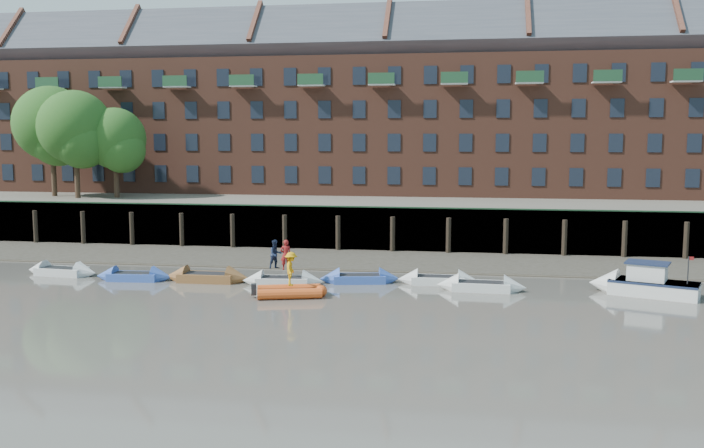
% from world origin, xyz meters
% --- Properties ---
extents(ground, '(220.00, 220.00, 0.00)m').
position_xyz_m(ground, '(0.00, 0.00, 0.00)').
color(ground, '#5B5750').
rests_on(ground, ground).
extents(foreshore, '(110.00, 8.00, 0.50)m').
position_xyz_m(foreshore, '(0.00, 18.00, 0.00)').
color(foreshore, '#3D382F').
rests_on(foreshore, ground).
extents(mud_band, '(110.00, 1.60, 0.10)m').
position_xyz_m(mud_band, '(0.00, 14.60, 0.00)').
color(mud_band, '#4C4336').
rests_on(mud_band, ground).
extents(river_wall, '(110.00, 1.23, 3.30)m').
position_xyz_m(river_wall, '(-0.00, 22.38, 1.59)').
color(river_wall, '#2D2A26').
rests_on(river_wall, ground).
extents(bank_terrace, '(110.00, 28.00, 3.20)m').
position_xyz_m(bank_terrace, '(0.00, 36.00, 1.60)').
color(bank_terrace, '#5E594D').
rests_on(bank_terrace, ground).
extents(apartment_terrace, '(80.60, 15.56, 20.98)m').
position_xyz_m(apartment_terrace, '(-0.00, 36.99, 12.82)').
color(apartment_terrace, brown).
rests_on(apartment_terrace, bank_terrace).
extents(tree_cluster, '(11.76, 7.74, 9.40)m').
position_xyz_m(tree_cluster, '(-25.62, 27.35, 9.00)').
color(tree_cluster, '#3A281C').
rests_on(tree_cluster, bank_terrace).
extents(rowboat_0, '(4.73, 1.75, 1.34)m').
position_xyz_m(rowboat_0, '(-16.85, 9.83, 0.24)').
color(rowboat_0, silver).
rests_on(rowboat_0, ground).
extents(rowboat_1, '(4.59, 1.63, 1.31)m').
position_xyz_m(rowboat_1, '(-11.81, 9.02, 0.23)').
color(rowboat_1, '#3658B5').
rests_on(rowboat_1, ground).
extents(rowboat_2, '(5.02, 1.52, 1.45)m').
position_xyz_m(rowboat_2, '(-7.43, 9.30, 0.26)').
color(rowboat_2, brown).
rests_on(rowboat_2, ground).
extents(rowboat_3, '(4.70, 1.74, 1.33)m').
position_xyz_m(rowboat_3, '(-2.88, 9.06, 0.24)').
color(rowboat_3, silver).
rests_on(rowboat_3, ground).
extents(rowboat_4, '(4.77, 2.18, 1.33)m').
position_xyz_m(rowboat_4, '(1.30, 10.45, 0.24)').
color(rowboat_4, '#3658B5').
rests_on(rowboat_4, ground).
extents(rowboat_5, '(4.62, 1.46, 1.33)m').
position_xyz_m(rowboat_5, '(5.77, 10.73, 0.24)').
color(rowboat_5, silver).
rests_on(rowboat_5, ground).
extents(rowboat_6, '(4.88, 1.57, 1.40)m').
position_xyz_m(rowboat_6, '(8.18, 9.31, 0.25)').
color(rowboat_6, silver).
rests_on(rowboat_6, ground).
extents(rib_tender, '(3.76, 2.56, 0.63)m').
position_xyz_m(rib_tender, '(-1.62, 6.18, 0.28)').
color(rib_tender, '#D84E19').
rests_on(rib_tender, ground).
extents(motor_launch, '(5.81, 3.64, 2.28)m').
position_xyz_m(motor_launch, '(16.30, 9.72, 0.58)').
color(motor_launch, silver).
rests_on(motor_launch, ground).
extents(person_rower_a, '(0.73, 0.60, 1.71)m').
position_xyz_m(person_rower_a, '(-2.67, 8.99, 1.75)').
color(person_rower_a, maroon).
rests_on(person_rower_a, rowboat_3).
extents(person_rower_b, '(1.02, 1.00, 1.65)m').
position_xyz_m(person_rower_b, '(-3.33, 9.24, 1.73)').
color(person_rower_b, '#19233F').
rests_on(person_rower_b, rowboat_3).
extents(person_rib_crew, '(0.81, 1.23, 1.78)m').
position_xyz_m(person_rib_crew, '(-1.67, 6.19, 1.48)').
color(person_rib_crew, orange).
rests_on(person_rib_crew, rib_tender).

